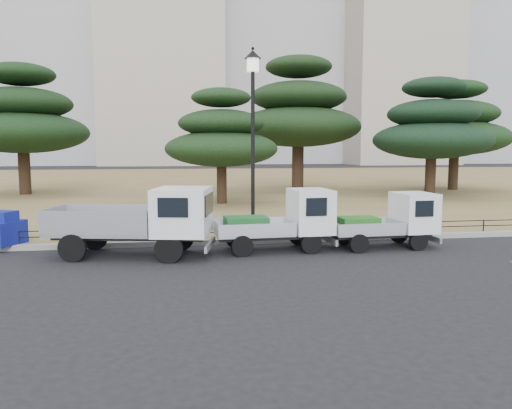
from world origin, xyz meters
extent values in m
plane|color=black|center=(0.00, 0.00, 0.00)|extent=(220.00, 220.00, 0.00)
cube|color=olive|center=(0.00, 30.60, 0.07)|extent=(120.00, 56.00, 0.15)
cube|color=gray|center=(0.00, 2.60, 0.08)|extent=(120.00, 0.25, 0.16)
cylinder|color=black|center=(-2.57, 0.24, 0.37)|extent=(0.76, 0.29, 0.74)
cylinder|color=black|center=(-2.25, 1.81, 0.37)|extent=(0.76, 0.29, 0.74)
cylinder|color=black|center=(-5.08, 0.75, 0.37)|extent=(0.76, 0.29, 0.74)
cylinder|color=black|center=(-4.76, 2.32, 0.37)|extent=(0.76, 0.29, 0.74)
cube|color=#2D2D30|center=(-3.63, 1.27, 0.57)|extent=(4.24, 1.70, 0.13)
cube|color=gray|center=(-4.36, 1.42, 0.99)|extent=(3.14, 2.17, 0.72)
cube|color=white|center=(-2.20, 0.98, 1.27)|extent=(1.76, 2.02, 1.27)
cylinder|color=black|center=(1.40, 0.80, 0.30)|extent=(0.60, 0.18, 0.59)
cylinder|color=black|center=(1.34, 2.10, 0.30)|extent=(0.60, 0.18, 0.59)
cylinder|color=black|center=(-0.58, 0.71, 0.30)|extent=(0.60, 0.18, 0.59)
cylinder|color=black|center=(-0.64, 2.02, 0.30)|extent=(0.60, 0.18, 0.59)
cube|color=#2D2D30|center=(0.41, 1.41, 0.44)|extent=(3.23, 0.87, 0.14)
cube|color=silver|center=(-0.17, 1.38, 0.70)|extent=(2.26, 1.44, 0.40)
cube|color=white|center=(1.54, 1.46, 1.14)|extent=(1.17, 1.51, 1.28)
cube|color=#1A5B25|center=(-0.39, 1.37, 0.80)|extent=(1.25, 0.93, 0.44)
cylinder|color=black|center=(4.62, 0.76, 0.28)|extent=(0.56, 0.17, 0.55)
cylinder|color=black|center=(4.57, 1.97, 0.28)|extent=(0.56, 0.17, 0.55)
cylinder|color=black|center=(2.77, 0.69, 0.28)|extent=(0.56, 0.17, 0.55)
cylinder|color=black|center=(2.73, 1.90, 0.28)|extent=(0.56, 0.17, 0.55)
cube|color=#2D2D30|center=(3.70, 1.33, 0.41)|extent=(3.00, 0.80, 0.13)
cube|color=#AFB3B7|center=(3.16, 1.31, 0.66)|extent=(2.10, 1.34, 0.37)
cube|color=white|center=(4.75, 1.37, 1.06)|extent=(1.09, 1.41, 1.17)
cube|color=#22691E|center=(2.95, 1.30, 0.75)|extent=(1.16, 0.86, 0.41)
cylinder|color=black|center=(0.04, 2.90, 0.23)|extent=(0.44, 0.44, 0.16)
cylinder|color=black|center=(0.04, 2.90, 2.82)|extent=(0.12, 0.12, 5.02)
cylinder|color=white|center=(0.04, 2.90, 5.54)|extent=(0.40, 0.40, 0.40)
cone|color=black|center=(0.04, 2.90, 5.86)|extent=(0.52, 0.52, 0.25)
cylinder|color=black|center=(0.00, 2.75, 0.35)|extent=(38.00, 0.03, 0.03)
cylinder|color=black|center=(0.00, 2.75, 0.53)|extent=(38.00, 0.03, 0.03)
cylinder|color=black|center=(0.00, 2.75, 0.35)|extent=(0.04, 0.04, 0.40)
cube|color=navy|center=(-7.43, 2.77, 1.00)|extent=(0.88, 0.84, 0.30)
cylinder|color=black|center=(-11.74, 20.10, 1.71)|extent=(0.70, 0.70, 3.12)
ellipsoid|color=black|center=(-11.74, 20.10, 3.97)|extent=(8.00, 8.00, 2.56)
ellipsoid|color=black|center=(-11.74, 20.10, 5.72)|extent=(6.11, 6.11, 1.95)
ellipsoid|color=black|center=(-11.74, 20.10, 7.47)|extent=(4.22, 4.22, 1.35)
cylinder|color=black|center=(-0.08, 13.05, 1.30)|extent=(0.52, 0.52, 2.30)
ellipsoid|color=black|center=(-0.08, 13.05, 2.97)|extent=(5.80, 5.80, 1.86)
ellipsoid|color=black|center=(-0.08, 13.05, 4.26)|extent=(4.43, 4.43, 1.42)
ellipsoid|color=black|center=(-0.08, 13.05, 5.56)|extent=(3.06, 3.06, 0.98)
cylinder|color=black|center=(5.70, 20.26, 1.90)|extent=(0.79, 0.79, 3.50)
ellipsoid|color=black|center=(5.70, 20.26, 4.43)|extent=(8.41, 8.41, 2.69)
ellipsoid|color=black|center=(5.70, 20.26, 6.40)|extent=(6.42, 6.42, 2.06)
ellipsoid|color=black|center=(5.70, 20.26, 8.36)|extent=(4.44, 4.44, 1.42)
cylinder|color=black|center=(12.45, 14.86, 1.50)|extent=(0.61, 0.61, 2.71)
ellipsoid|color=black|center=(12.45, 14.86, 3.47)|extent=(6.88, 6.88, 2.20)
ellipsoid|color=black|center=(12.45, 14.86, 4.99)|extent=(5.25, 5.25, 1.68)
ellipsoid|color=black|center=(12.45, 14.86, 6.52)|extent=(3.63, 3.63, 1.16)
cylinder|color=black|center=(16.50, 19.28, 1.60)|extent=(0.65, 0.65, 2.91)
ellipsoid|color=black|center=(16.50, 19.28, 3.71)|extent=(7.42, 7.42, 2.38)
ellipsoid|color=black|center=(16.50, 19.28, 5.35)|extent=(5.67, 5.67, 1.81)
ellipsoid|color=black|center=(16.50, 19.28, 6.98)|extent=(3.91, 3.91, 1.25)
cube|color=#AAA08C|center=(-5.00, 85.00, 27.50)|extent=(22.00, 20.00, 55.00)
cube|color=#AAA08C|center=(40.00, 82.00, 24.00)|extent=(20.00, 18.00, 48.00)
camera|label=1|loc=(-2.28, -12.71, 2.96)|focal=35.00mm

